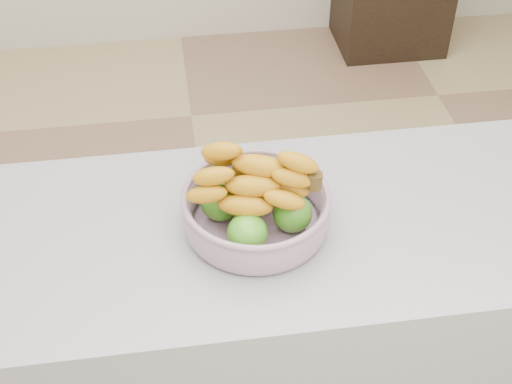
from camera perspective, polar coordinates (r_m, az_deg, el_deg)
ground at (r=2.55m, az=-3.07°, el=-10.01°), size 4.00×4.00×0.00m
counter at (r=1.91m, az=-2.05°, el=-12.67°), size 2.00×0.60×0.90m
fruit_bowl at (r=1.53m, az=-0.02°, el=-1.07°), size 0.32×0.32×0.20m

